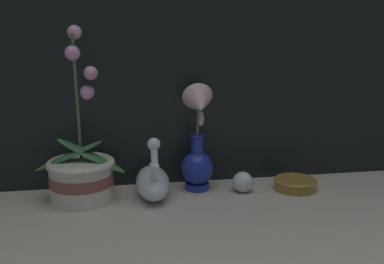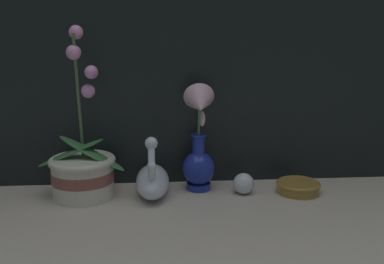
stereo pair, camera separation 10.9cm
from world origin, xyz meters
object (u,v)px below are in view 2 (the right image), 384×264
object	(u,v)px
orchid_potted_plant	(83,169)
amber_dish	(298,186)
glass_sphere	(244,183)
blue_vase	(199,147)
swan_figurine	(153,179)

from	to	relation	value
orchid_potted_plant	amber_dish	size ratio (longest dim) A/B	3.75
glass_sphere	blue_vase	bearing A→B (deg)	163.88
swan_figurine	amber_dish	world-z (taller)	swan_figurine
glass_sphere	amber_dish	size ratio (longest dim) A/B	0.48
swan_figurine	glass_sphere	distance (m)	0.26
orchid_potted_plant	blue_vase	bearing A→B (deg)	4.66
swan_figurine	blue_vase	distance (m)	0.16
blue_vase	glass_sphere	world-z (taller)	blue_vase
orchid_potted_plant	blue_vase	xyz separation A→B (m)	(0.33, 0.03, 0.05)
swan_figurine	blue_vase	xyz separation A→B (m)	(0.13, 0.03, 0.08)
swan_figurine	amber_dish	xyz separation A→B (m)	(0.42, -0.01, -0.03)
blue_vase	glass_sphere	bearing A→B (deg)	-16.12
blue_vase	amber_dish	size ratio (longest dim) A/B	2.51
orchid_potted_plant	amber_dish	bearing A→B (deg)	-1.38
orchid_potted_plant	blue_vase	size ratio (longest dim) A/B	1.50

